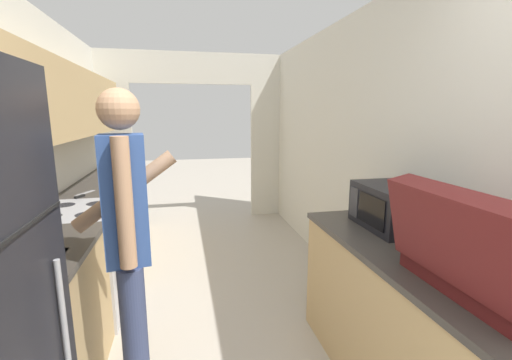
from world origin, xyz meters
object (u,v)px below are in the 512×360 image
object	(u,v)px
range_oven	(80,262)
microwave	(392,207)
person	(129,247)
knife	(82,195)
suitcase	(477,257)

from	to	relation	value
range_oven	microwave	size ratio (longest dim) A/B	2.07
person	knife	world-z (taller)	person
person	knife	bearing A→B (deg)	14.98
suitcase	knife	bearing A→B (deg)	132.89
range_oven	microwave	distance (m)	2.41
suitcase	microwave	bearing A→B (deg)	78.53
microwave	knife	xyz separation A→B (m)	(-2.22, 1.39, -0.13)
person	suitcase	xyz separation A→B (m)	(1.44, -0.69, 0.11)
range_oven	suitcase	world-z (taller)	suitcase
knife	suitcase	bearing A→B (deg)	-21.44
person	microwave	bearing A→B (deg)	-92.05
microwave	person	bearing A→B (deg)	-174.99
person	microwave	size ratio (longest dim) A/B	3.51
range_oven	microwave	world-z (taller)	microwave
suitcase	microwave	distance (m)	0.85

